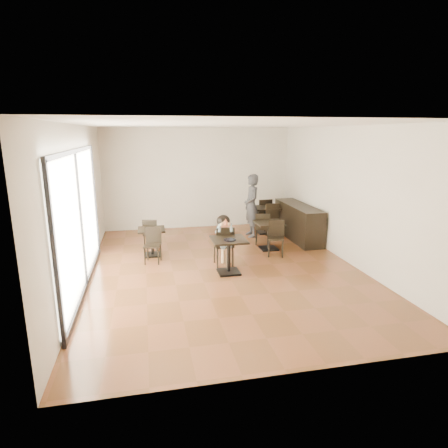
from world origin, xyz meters
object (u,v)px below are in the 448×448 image
object	(u,v)px
cafe_table_back	(265,220)
chair_back_a	(263,213)
chair_mid_b	(276,239)
cafe_table_mid	(269,236)
child_chair	(224,245)
chair_mid_a	(263,228)
child_table	(229,256)
chair_left_b	(152,246)
child	(224,240)
chair_left_a	(151,234)
cafe_table_left	(152,242)
chair_back_b	(275,221)
adult_patron	(252,206)

from	to	relation	value
cafe_table_back	chair_back_a	size ratio (longest dim) A/B	0.83
chair_mid_b	chair_back_a	xyz separation A→B (m)	(0.55, 2.77, 0.05)
chair_mid_b	cafe_table_mid	bearing A→B (deg)	109.72
child_chair	cafe_table_mid	distance (m)	1.71
chair_mid_a	chair_mid_b	xyz separation A→B (m)	(0.00, -1.10, 0.00)
child_table	chair_back_a	world-z (taller)	chair_back_a
chair_left_b	child	bearing A→B (deg)	-4.34
cafe_table_back	chair_left_b	xyz separation A→B (m)	(-3.50, -2.11, 0.01)
child	cafe_table_mid	bearing A→B (deg)	33.18
child_table	chair_mid_a	distance (m)	2.49
cafe_table_mid	chair_back_a	xyz separation A→B (m)	(0.55, 2.22, 0.12)
child	chair_left_b	bearing A→B (deg)	163.22
chair_mid_a	chair_left_a	distance (m)	3.06
cafe_table_mid	cafe_table_left	xyz separation A→B (m)	(-3.06, 0.10, -0.02)
child_table	cafe_table_left	bearing A→B (deg)	135.65
chair_back_a	chair_back_b	bearing A→B (deg)	88.08
child_chair	child	distance (m)	0.12
cafe_table_mid	chair_left_a	bearing A→B (deg)	167.93
child_table	chair_mid_b	xyz separation A→B (m)	(1.43, 0.94, 0.05)
child_table	chair_back_b	bearing A→B (deg)	52.70
chair_mid_a	chair_mid_b	bearing A→B (deg)	109.72
cafe_table_mid	chair_mid_a	xyz separation A→B (m)	(0.00, 0.55, 0.07)
cafe_table_back	child	bearing A→B (deg)	-125.75
child_table	chair_back_a	bearing A→B (deg)	61.83
cafe_table_left	chair_back_b	world-z (taller)	chair_back_b
child_table	cafe_table_mid	xyz separation A→B (m)	(1.43, 1.49, -0.02)
child_chair	child	xyz separation A→B (m)	(0.00, -0.00, 0.12)
chair_left_b	chair_back_a	xyz separation A→B (m)	(3.61, 2.66, 0.07)
child_table	cafe_table_mid	world-z (taller)	child_table
child	child_table	bearing A→B (deg)	-90.00
cafe_table_mid	cafe_table_left	distance (m)	3.06
child	chair_back_a	world-z (taller)	child
chair_mid_b	child_table	bearing A→B (deg)	-127.09
chair_back_a	child_table	bearing A→B (deg)	59.91
chair_back_b	chair_mid_b	bearing A→B (deg)	-110.21
child_chair	chair_left_b	xyz separation A→B (m)	(-1.63, 0.49, -0.05)
cafe_table_mid	chair_left_a	world-z (taller)	chair_left_a
adult_patron	child_table	bearing A→B (deg)	-26.96
chair_left_a	chair_back_a	xyz separation A→B (m)	(3.61, 1.56, 0.07)
cafe_table_left	chair_back_b	xyz separation A→B (m)	(3.61, 1.01, 0.14)
chair_left_a	child_chair	bearing A→B (deg)	148.10
chair_mid_a	chair_left_a	world-z (taller)	chair_mid_a
child	cafe_table_mid	xyz separation A→B (m)	(1.43, 0.94, -0.23)
chair_back_b	child_chair	bearing A→B (deg)	-135.92
chair_mid_b	chair_left_a	size ratio (longest dim) A/B	1.05
cafe_table_left	child_chair	bearing A→B (deg)	-32.60
chair_mid_b	chair_left_b	distance (m)	3.06
child_table	cafe_table_left	xyz separation A→B (m)	(-1.63, 1.59, -0.04)
cafe_table_back	chair_back_a	bearing A→B (deg)	78.79
child_chair	chair_mid_b	bearing A→B (deg)	-164.90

